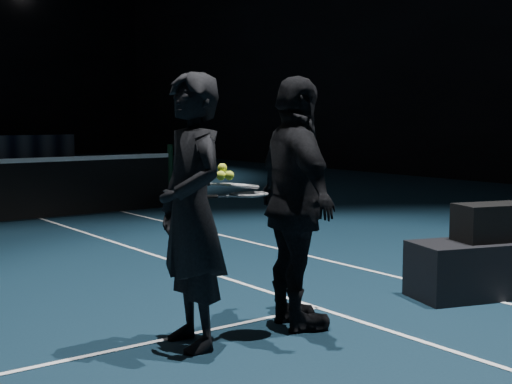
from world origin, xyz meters
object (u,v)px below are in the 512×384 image
Objects in this scene: racket_bag at (500,222)px; tennis_balls at (224,173)px; player_bench at (499,267)px; racket_lower at (249,194)px; player_b at (296,204)px; racket_upper at (240,186)px; player_a at (191,211)px.

racket_bag is 2.77m from tennis_balls.
player_bench is at bearing 0.00° from racket_bag.
tennis_balls is (-0.19, 0.03, 0.16)m from racket_lower.
player_bench is at bearing -1.61° from racket_lower.
player_b is 0.64m from tennis_balls.
racket_lower is 0.09m from racket_upper.
player_bench is 0.87× the size of player_a.
player_a is at bearing -169.71° from player_bench.
player_b is (-2.10, 0.30, 0.28)m from racket_bag.
racket_bag is (0.00, 0.00, 0.41)m from player_bench.
racket_bag is 6.77× the size of tennis_balls.
racket_bag is 2.14m from player_b.
player_bench is at bearing -6.47° from racket_upper.
player_b is at bearing -6.60° from tennis_balls.
player_b is 15.57× the size of tennis_balls.
racket_bag is at bearing -6.47° from racket_upper.
racket_bag is at bearing -7.71° from tennis_balls.
player_bench is 2.39× the size of racket_lower.
player_bench is 2.00× the size of racket_bag.
racket_lower is 0.25m from tennis_balls.
racket_upper is at bearing -170.81° from player_bench.
player_b reaches higher than racket_lower.
player_b reaches higher than racket_upper.
racket_bag is 2.61m from racket_upper.
racket_upper is at bearing 7.46° from tennis_balls.
player_b is 2.75× the size of racket_upper.
racket_lower is at bearing -169.95° from racket_bag.
racket_upper reaches higher than racket_bag.
player_b is 0.41m from racket_lower.
racket_upper is (-0.05, 0.05, 0.06)m from racket_lower.
racket_upper reaches higher than racket_lower.
tennis_balls reaches higher than racket_bag.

